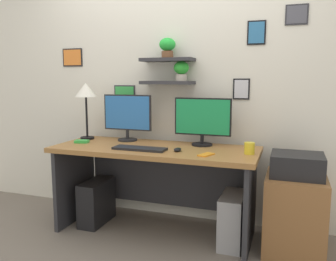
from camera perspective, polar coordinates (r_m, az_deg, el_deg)
name	(u,v)px	position (r m, az deg, el deg)	size (l,w,h in m)	color
ground_plane	(155,231)	(3.21, -2.06, -15.98)	(8.00, 8.00, 0.00)	#70665B
back_wall_assembly	(172,75)	(3.33, 0.60, 8.92)	(4.40, 0.24, 2.70)	silver
desk	(157,169)	(3.07, -1.73, -6.30)	(1.73, 0.68, 0.75)	#9E6B38
monitor_left	(127,116)	(3.28, -6.59, 2.38)	(0.47, 0.18, 0.43)	black
monitor_right	(203,120)	(3.04, 5.62, 1.71)	(0.49, 0.18, 0.41)	black
keyboard	(140,149)	(2.87, -4.62, -2.94)	(0.44, 0.14, 0.02)	black
computer_mouse	(178,150)	(2.80, 1.55, -3.12)	(0.06, 0.09, 0.03)	black
desk_lamp	(86,93)	(3.42, -13.16, 5.87)	(0.20, 0.20, 0.53)	black
cell_phone	(206,155)	(2.68, 6.19, -3.90)	(0.07, 0.14, 0.01)	orange
coffee_mug	(250,148)	(2.77, 13.06, -2.82)	(0.08, 0.08, 0.09)	yellow
scissors_tray	(82,141)	(3.27, -13.78, -1.72)	(0.12, 0.08, 0.02)	green
drawer_cabinet	(294,214)	(2.94, 19.79, -12.56)	(0.44, 0.50, 0.60)	brown
printer	(297,165)	(2.82, 20.17, -5.27)	(0.38, 0.34, 0.17)	black
computer_tower_left	(97,202)	(3.37, -11.49, -11.26)	(0.18, 0.40, 0.40)	black
computer_tower_right	(233,219)	(2.95, 10.42, -13.99)	(0.18, 0.40, 0.41)	#99999E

